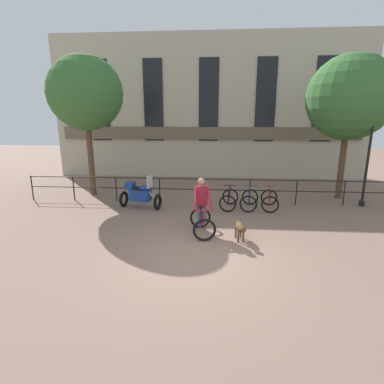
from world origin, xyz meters
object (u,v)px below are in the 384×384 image
at_px(cyclist_with_bike, 202,209).
at_px(street_lamp, 370,147).
at_px(parked_bicycle_mid_left, 249,200).
at_px(parked_bicycle_mid_right, 270,200).
at_px(parked_motorcycle, 140,194).
at_px(parked_bicycle_near_lamp, 229,199).
at_px(dog, 240,228).

height_order(cyclist_with_bike, street_lamp, street_lamp).
bearing_deg(parked_bicycle_mid_left, parked_bicycle_mid_right, -170.23).
height_order(cyclist_with_bike, parked_motorcycle, cyclist_with_bike).
distance_m(parked_motorcycle, parked_bicycle_mid_left, 4.30).
bearing_deg(street_lamp, parked_motorcycle, -173.61).
bearing_deg(parked_bicycle_mid_left, cyclist_with_bike, 66.50).
height_order(parked_bicycle_mid_left, street_lamp, street_lamp).
bearing_deg(parked_bicycle_mid_right, cyclist_with_bike, 53.85).
xyz_separation_m(parked_bicycle_mid_right, street_lamp, (3.82, 0.74, 2.02)).
relative_size(parked_bicycle_near_lamp, parked_bicycle_mid_left, 0.99).
bearing_deg(street_lamp, dog, -142.68).
distance_m(parked_bicycle_near_lamp, street_lamp, 5.80).
relative_size(dog, parked_bicycle_mid_left, 0.79).
bearing_deg(street_lamp, parked_bicycle_mid_right, -169.09).
xyz_separation_m(parked_bicycle_mid_left, parked_bicycle_mid_right, (0.79, -0.00, 0.00)).
relative_size(parked_bicycle_near_lamp, street_lamp, 0.28).
xyz_separation_m(dog, street_lamp, (5.20, 3.96, 1.98)).
bearing_deg(dog, parked_motorcycle, 133.63).
bearing_deg(street_lamp, parked_bicycle_mid_left, -170.92).
distance_m(dog, parked_bicycle_near_lamp, 3.23).
distance_m(parked_bicycle_near_lamp, parked_bicycle_mid_right, 1.57).
relative_size(parked_motorcycle, street_lamp, 0.40).
xyz_separation_m(parked_bicycle_near_lamp, parked_bicycle_mid_right, (1.57, -0.00, 0.00)).
height_order(dog, parked_bicycle_near_lamp, parked_bicycle_near_lamp).
relative_size(cyclist_with_bike, parked_bicycle_mid_left, 1.41).
bearing_deg(cyclist_with_bike, street_lamp, 18.82).
bearing_deg(street_lamp, cyclist_with_bike, -151.91).
bearing_deg(dog, parked_bicycle_mid_right, 59.24).
relative_size(cyclist_with_bike, parked_bicycle_mid_right, 1.43).
distance_m(parked_bicycle_mid_left, parked_bicycle_mid_right, 0.79).
xyz_separation_m(cyclist_with_bike, parked_motorcycle, (-2.55, 2.39, -0.20)).
height_order(cyclist_with_bike, parked_bicycle_mid_left, cyclist_with_bike).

